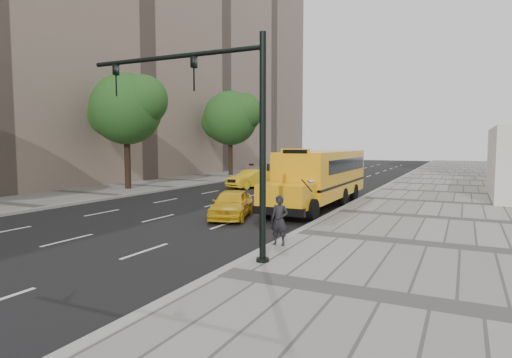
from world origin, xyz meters
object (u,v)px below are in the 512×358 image
at_px(tree_c, 231,118).
at_px(school_bus, 322,174).
at_px(taxi_near, 232,204).
at_px(pedestrian, 279,220).
at_px(taxi_far, 251,179).
at_px(traffic_signal, 218,120).
at_px(tree_b, 127,108).

relative_size(tree_c, school_bus, 0.77).
distance_m(school_bus, taxi_near, 6.33).
height_order(taxi_near, pedestrian, pedestrian).
distance_m(school_bus, pedestrian, 10.34).
bearing_deg(taxi_far, traffic_signal, -48.57).
height_order(school_bus, traffic_signal, traffic_signal).
bearing_deg(taxi_near, pedestrian, -63.64).
xyz_separation_m(school_bus, taxi_near, (-2.50, -5.71, -1.10)).
bearing_deg(tree_c, taxi_near, -60.59).
bearing_deg(tree_c, school_bus, -47.54).
xyz_separation_m(taxi_near, traffic_signal, (3.19, -6.41, 3.43)).
xyz_separation_m(tree_b, taxi_near, (12.40, -6.80, -5.30)).
xyz_separation_m(tree_b, taxi_far, (7.17, 5.62, -5.26)).
height_order(tree_c, traffic_signal, tree_c).
height_order(tree_b, school_bus, tree_b).
relative_size(tree_b, taxi_far, 2.00).
distance_m(pedestrian, traffic_signal, 3.85).
xyz_separation_m(taxi_near, taxi_far, (-5.23, 12.41, 0.04)).
height_order(school_bus, taxi_far, school_bus).
relative_size(tree_c, traffic_signal, 1.38).
bearing_deg(traffic_signal, tree_b, 139.73).
bearing_deg(traffic_signal, tree_c, 118.76).
relative_size(pedestrian, traffic_signal, 0.25).
bearing_deg(tree_b, taxi_far, 38.06).
bearing_deg(pedestrian, tree_c, 123.20).
xyz_separation_m(taxi_far, traffic_signal, (8.42, -18.83, 3.39)).
distance_m(taxi_near, pedestrian, 6.17).
bearing_deg(pedestrian, traffic_signal, -117.63).
relative_size(school_bus, taxi_near, 2.97).
height_order(tree_b, taxi_near, tree_b).
bearing_deg(tree_c, tree_b, -90.03).
xyz_separation_m(tree_c, pedestrian, (16.66, -26.43, -5.14)).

